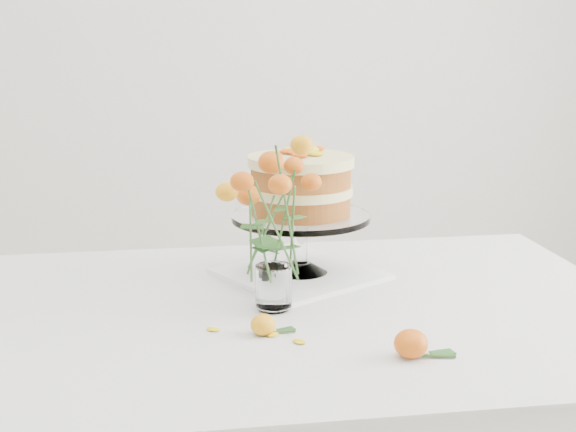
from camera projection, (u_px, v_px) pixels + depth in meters
name	position (u px, v px, depth m)	size (l,w,h in m)	color
table	(273.00, 348.00, 1.54)	(1.43, 0.93, 0.76)	#A2805E
napkin	(300.00, 274.00, 1.72)	(0.29, 0.29, 0.01)	white
cake_stand	(301.00, 192.00, 1.68)	(0.29, 0.29, 0.26)	white
rose_vase	(273.00, 205.00, 1.47)	(0.26, 0.26, 0.35)	white
loose_rose_near	(263.00, 325.00, 1.39)	(0.08, 0.04, 0.04)	#EFB014
loose_rose_far	(411.00, 344.00, 1.29)	(0.10, 0.06, 0.05)	#D2510A
stray_petal_a	(213.00, 329.00, 1.41)	(0.03, 0.02, 0.00)	yellow
stray_petal_b	(272.00, 334.00, 1.38)	(0.03, 0.02, 0.00)	yellow
stray_petal_c	(299.00, 342.00, 1.35)	(0.03, 0.02, 0.00)	yellow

